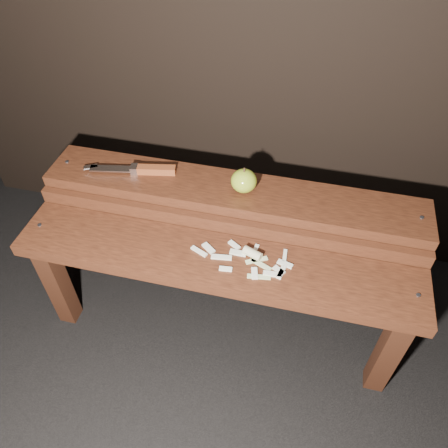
% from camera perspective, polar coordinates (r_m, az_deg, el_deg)
% --- Properties ---
extents(ground, '(60.00, 60.00, 0.00)m').
position_cam_1_polar(ground, '(1.63, -0.51, -12.66)').
color(ground, black).
extents(bench_front_tier, '(1.20, 0.20, 0.42)m').
position_cam_1_polar(bench_front_tier, '(1.30, -1.25, -6.68)').
color(bench_front_tier, black).
rests_on(bench_front_tier, ground).
extents(bench_rear_tier, '(1.20, 0.21, 0.50)m').
position_cam_1_polar(bench_rear_tier, '(1.41, 1.01, 1.96)').
color(bench_rear_tier, black).
rests_on(bench_rear_tier, ground).
extents(apple, '(0.08, 0.08, 0.08)m').
position_cam_1_polar(apple, '(1.32, 2.61, 5.66)').
color(apple, olive).
rests_on(apple, bench_rear_tier).
extents(knife, '(0.30, 0.08, 0.03)m').
position_cam_1_polar(knife, '(1.43, -10.32, 7.01)').
color(knife, brown).
rests_on(knife, bench_rear_tier).
extents(apple_scraps, '(0.30, 0.13, 0.03)m').
position_cam_1_polar(apple_scraps, '(1.25, 3.44, -4.49)').
color(apple_scraps, beige).
rests_on(apple_scraps, bench_front_tier).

